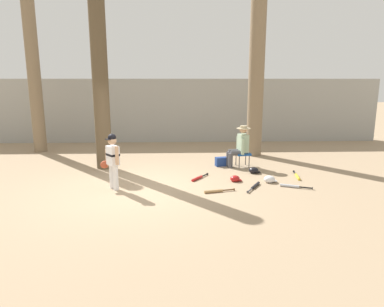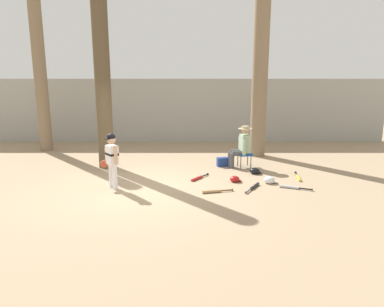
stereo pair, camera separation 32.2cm
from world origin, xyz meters
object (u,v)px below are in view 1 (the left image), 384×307
object	(u,v)px
tree_far_left	(35,85)
bat_aluminum_silver	(292,186)
bat_red_barrel	(198,178)
folding_stool	(243,154)
bat_black_composite	(255,186)
batting_helmet_red	(235,179)
bat_yellow_trainer	(297,176)
tree_behind_spectator	(256,90)
handbag_beside_stool	(221,162)
seated_spectator	(240,145)
batting_helmet_black	(254,170)
batting_helmet_white	(269,179)
tree_near_player	(101,96)
young_ballplayer	(112,158)
bat_wood_tan	(216,191)

from	to	relation	value
tree_far_left	bat_aluminum_silver	xyz separation A→B (m)	(7.56, -4.48, -2.28)
bat_aluminum_silver	tree_far_left	bearing A→B (deg)	149.34
bat_red_barrel	folding_stool	bearing A→B (deg)	43.34
bat_black_composite	batting_helmet_red	bearing A→B (deg)	126.98
bat_yellow_trainer	bat_black_composite	distance (m)	1.52
tree_behind_spectator	folding_stool	bearing A→B (deg)	-112.86
handbag_beside_stool	batting_helmet_red	xyz separation A→B (m)	(0.16, -1.59, -0.06)
folding_stool	bat_aluminum_silver	xyz separation A→B (m)	(0.81, -2.07, -0.33)
seated_spectator	batting_helmet_black	bearing A→B (deg)	-70.14
seated_spectator	tree_far_left	bearing A→B (deg)	159.95
folding_stool	bat_yellow_trainer	size ratio (longest dim) A/B	0.58
handbag_beside_stool	bat_black_composite	size ratio (longest dim) A/B	0.47
folding_stool	batting_helmet_red	world-z (taller)	folding_stool
bat_red_barrel	batting_helmet_white	distance (m)	1.78
tree_near_player	folding_stool	bearing A→B (deg)	0.21
folding_stool	batting_helmet_black	xyz separation A→B (m)	(0.17, -0.77, -0.29)
bat_aluminum_silver	batting_helmet_red	size ratio (longest dim) A/B	2.50
tree_behind_spectator	batting_helmet_black	distance (m)	3.14
batting_helmet_black	tree_far_left	bearing A→B (deg)	155.33
bat_red_barrel	young_ballplayer	bearing A→B (deg)	-160.18
seated_spectator	batting_helmet_red	bearing A→B (deg)	-103.42
seated_spectator	tree_far_left	size ratio (longest dim) A/B	0.23
seated_spectator	bat_aluminum_silver	xyz separation A→B (m)	(0.91, -2.06, -0.61)
seated_spectator	handbag_beside_stool	size ratio (longest dim) A/B	3.53
young_ballplayer	bat_yellow_trainer	xyz separation A→B (m)	(4.60, 0.79, -0.71)
bat_black_composite	batting_helmet_black	distance (m)	1.29
bat_wood_tan	bat_red_barrel	bearing A→B (deg)	107.39
handbag_beside_stool	batting_helmet_white	distance (m)	1.98
tree_behind_spectator	seated_spectator	bearing A→B (deg)	-115.62
batting_helmet_white	bat_red_barrel	bearing A→B (deg)	168.71
tree_near_player	batting_helmet_white	world-z (taller)	tree_near_player
young_ballplayer	bat_aluminum_silver	distance (m)	4.26
bat_yellow_trainer	bat_aluminum_silver	world-z (taller)	same
tree_behind_spectator	folding_stool	distance (m)	2.45
tree_behind_spectator	folding_stool	world-z (taller)	tree_behind_spectator
seated_spectator	bat_red_barrel	bearing A→B (deg)	-134.89
bat_yellow_trainer	batting_helmet_red	distance (m)	1.70
tree_far_left	bat_yellow_trainer	xyz separation A→B (m)	(7.97, -3.64, -2.28)
bat_red_barrel	bat_black_composite	bearing A→B (deg)	-29.88
bat_yellow_trainer	tree_near_player	bearing A→B (deg)	166.90
batting_helmet_white	tree_far_left	bearing A→B (deg)	150.40
young_ballplayer	bat_yellow_trainer	world-z (taller)	young_ballplayer
tree_far_left	batting_helmet_black	world-z (taller)	tree_far_left
tree_behind_spectator	batting_helmet_white	size ratio (longest dim) A/B	15.91
bat_wood_tan	bat_aluminum_silver	bearing A→B (deg)	9.13
batting_helmet_red	young_ballplayer	bearing A→B (deg)	-170.38
batting_helmet_black	batting_helmet_white	bearing A→B (deg)	-76.61
handbag_beside_stool	batting_helmet_white	size ratio (longest dim) A/B	1.05
handbag_beside_stool	tree_far_left	size ratio (longest dim) A/B	0.06
bat_yellow_trainer	folding_stool	bearing A→B (deg)	134.69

